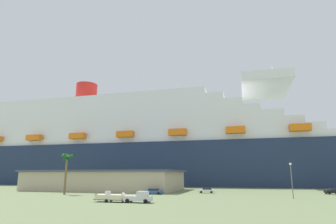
# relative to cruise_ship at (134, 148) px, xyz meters

# --- Properties ---
(ground_plane) EXTENTS (600.00, 600.00, 0.00)m
(ground_plane) POSITION_rel_cruise_ship_xyz_m (26.45, -43.20, -18.82)
(ground_plane) COLOR #66754C
(cruise_ship) EXTENTS (258.39, 48.24, 60.99)m
(cruise_ship) POSITION_rel_cruise_ship_xyz_m (0.00, 0.00, 0.00)
(cruise_ship) COLOR #1E2D4C
(cruise_ship) RESTS_ON ground_plane
(terminal_building) EXTENTS (54.43, 30.59, 6.81)m
(terminal_building) POSITION_rel_cruise_ship_xyz_m (5.20, -46.58, -15.39)
(terminal_building) COLOR #B7A88C
(terminal_building) RESTS_ON ground_plane
(pickup_truck) EXTENTS (5.72, 2.57, 2.20)m
(pickup_truck) POSITION_rel_cruise_ship_xyz_m (29.76, -86.37, -17.77)
(pickup_truck) COLOR silver
(pickup_truck) RESTS_ON ground_plane
(small_boat_on_trailer) EXTENTS (8.29, 2.58, 2.15)m
(small_boat_on_trailer) POSITION_rel_cruise_ship_xyz_m (24.31, -86.01, -17.86)
(small_boat_on_trailer) COLOR #595960
(small_boat_on_trailer) RESTS_ON ground_plane
(palm_tree) EXTENTS (3.38, 3.52, 11.17)m
(palm_tree) POSITION_rel_cruise_ship_xyz_m (2.99, -68.84, -9.88)
(palm_tree) COLOR brown
(palm_tree) RESTS_ON ground_plane
(street_lamp) EXTENTS (0.56, 0.56, 8.12)m
(street_lamp) POSITION_rel_cruise_ship_xyz_m (61.76, -70.44, -13.54)
(street_lamp) COLOR slate
(street_lamp) RESTS_ON ground_plane
(parked_car_green_wagon) EXTENTS (4.91, 2.62, 1.58)m
(parked_car_green_wagon) POSITION_rel_cruise_ship_xyz_m (-8.22, -53.88, -17.98)
(parked_car_green_wagon) COLOR #2D723F
(parked_car_green_wagon) RESTS_ON ground_plane
(parked_car_white_van) EXTENTS (4.64, 2.31, 1.58)m
(parked_car_white_van) POSITION_rel_cruise_ship_xyz_m (40.94, -55.26, -17.98)
(parked_car_white_van) COLOR white
(parked_car_white_van) RESTS_ON ground_plane
(parked_car_blue_suv) EXTENTS (4.67, 2.28, 1.58)m
(parked_car_blue_suv) POSITION_rel_cruise_ship_xyz_m (26.90, -63.13, -17.98)
(parked_car_blue_suv) COLOR #264C99
(parked_car_blue_suv) RESTS_ON ground_plane
(parked_car_black_coupe) EXTENTS (4.44, 2.57, 1.58)m
(parked_car_black_coupe) POSITION_rel_cruise_ship_xyz_m (75.99, -52.85, -17.98)
(parked_car_black_coupe) COLOR black
(parked_car_black_coupe) RESTS_ON ground_plane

